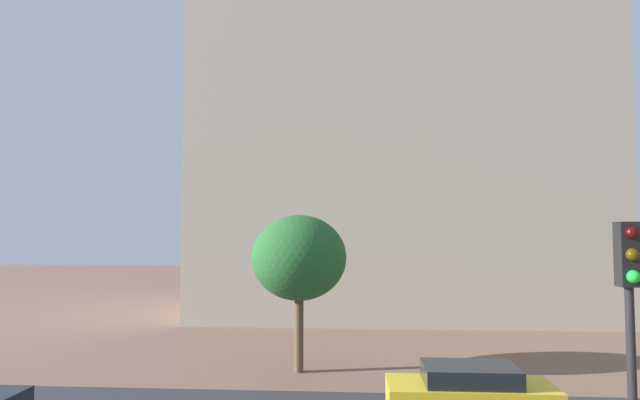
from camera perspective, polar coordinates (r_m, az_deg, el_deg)
The scene contains 4 objects.
landmark_building at distance 32.81m, azimuth 8.90°, elevation 7.05°, with size 23.24×10.83×32.14m.
car_yellow at distance 15.16m, azimuth 15.92°, elevation -19.54°, with size 4.30×1.98×1.45m.
traffic_light_pole at distance 8.61m, azimuth 30.59°, elevation -12.50°, with size 0.28×0.34×5.10m.
tree_curb_far at distance 18.87m, azimuth -2.28°, elevation -6.30°, with size 3.37×3.37×5.53m.
Camera 1 is at (1.08, -3.67, 4.98)m, focal length 29.60 mm.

